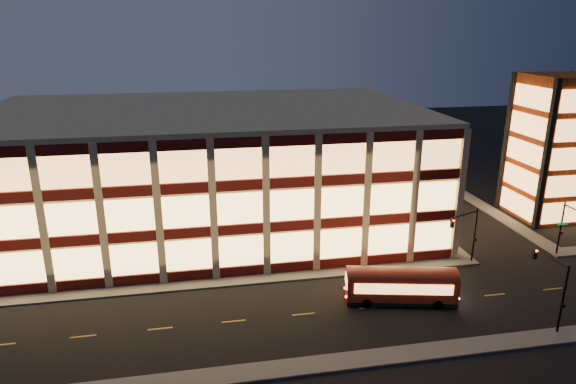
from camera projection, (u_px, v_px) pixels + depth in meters
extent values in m
plane|color=black|center=(249.00, 285.00, 48.92)|extent=(200.00, 200.00, 0.00)
cube|color=#514F4C|center=(217.00, 282.00, 49.30)|extent=(54.00, 2.00, 0.15)
cube|color=#514F4C|center=(405.00, 209.00, 68.81)|extent=(2.00, 30.00, 0.15)
cube|color=#514F4C|center=(480.00, 204.00, 70.74)|extent=(2.00, 30.00, 0.15)
cube|color=#514F4C|center=(270.00, 370.00, 36.74)|extent=(100.00, 2.00, 0.15)
cube|color=tan|center=(207.00, 169.00, 62.11)|extent=(50.00, 30.00, 14.00)
cube|color=tan|center=(204.00, 109.00, 59.86)|extent=(50.40, 30.40, 0.50)
cube|color=#470C0A|center=(216.00, 273.00, 49.95)|extent=(50.10, 0.25, 1.00)
cube|color=#FFC86B|center=(215.00, 253.00, 49.31)|extent=(49.00, 0.20, 3.00)
cube|color=#470C0A|center=(399.00, 206.00, 68.48)|extent=(0.25, 30.10, 1.00)
cube|color=#FFC86B|center=(400.00, 191.00, 67.82)|extent=(0.20, 29.00, 3.00)
cube|color=#470C0A|center=(214.00, 231.00, 48.58)|extent=(50.10, 0.25, 1.00)
cube|color=#FFC86B|center=(213.00, 210.00, 47.95)|extent=(49.00, 0.20, 3.00)
cube|color=#470C0A|center=(402.00, 174.00, 67.11)|extent=(0.25, 30.10, 1.00)
cube|color=#FFC86B|center=(403.00, 159.00, 66.46)|extent=(0.20, 29.00, 3.00)
cube|color=#470C0A|center=(212.00, 187.00, 47.22)|extent=(50.10, 0.25, 1.00)
cube|color=#FFC86B|center=(211.00, 165.00, 46.59)|extent=(49.00, 0.20, 3.00)
cube|color=#470C0A|center=(404.00, 141.00, 65.75)|extent=(0.25, 30.10, 1.00)
cube|color=#FFC86B|center=(405.00, 125.00, 65.09)|extent=(0.20, 29.00, 3.00)
cube|color=#8C3814|center=(554.00, 148.00, 64.35)|extent=(8.00, 8.00, 18.00)
cube|color=black|center=(546.00, 157.00, 59.91)|extent=(0.60, 0.60, 18.00)
cube|color=black|center=(506.00, 142.00, 67.39)|extent=(0.60, 0.60, 18.00)
cube|color=black|center=(560.00, 140.00, 68.79)|extent=(0.60, 0.60, 18.00)
cube|color=#FFA959|center=(567.00, 212.00, 62.77)|extent=(6.60, 0.16, 2.60)
cube|color=#FFA959|center=(516.00, 204.00, 65.86)|extent=(0.16, 6.60, 2.60)
cube|color=#FFA959|center=(571.00, 186.00, 61.71)|extent=(6.60, 0.16, 2.60)
cube|color=#FFA959|center=(520.00, 178.00, 64.81)|extent=(0.16, 6.60, 2.60)
cube|color=#FFA959|center=(576.00, 158.00, 60.66)|extent=(6.60, 0.16, 2.60)
cube|color=#FFA959|center=(524.00, 152.00, 63.76)|extent=(0.16, 6.60, 2.60)
cube|color=#FFA959|center=(528.00, 125.00, 62.70)|extent=(0.16, 6.60, 2.60)
cube|color=#FFA959|center=(532.00, 97.00, 61.65)|extent=(0.16, 6.60, 2.60)
cylinder|color=black|center=(474.00, 235.00, 52.85)|extent=(0.18, 0.18, 6.00)
cylinder|color=black|center=(465.00, 214.00, 51.01)|extent=(3.56, 1.63, 0.14)
cube|color=black|center=(452.00, 223.00, 50.15)|extent=(0.32, 0.32, 0.95)
sphere|color=#FF0C05|center=(453.00, 221.00, 49.89)|extent=(0.20, 0.20, 0.20)
cube|color=black|center=(475.00, 240.00, 52.79)|extent=(0.25, 0.18, 0.28)
cylinder|color=black|center=(561.00, 229.00, 54.60)|extent=(0.18, 0.18, 6.00)
cube|color=black|center=(561.00, 233.00, 54.54)|extent=(0.25, 0.18, 0.28)
cube|color=#0C7226|center=(563.00, 224.00, 54.28)|extent=(1.20, 0.06, 0.28)
cylinder|color=black|center=(563.00, 300.00, 40.42)|extent=(0.18, 0.18, 6.00)
cylinder|color=black|center=(551.00, 258.00, 41.45)|extent=(0.14, 4.00, 0.14)
cube|color=black|center=(535.00, 253.00, 43.48)|extent=(0.32, 0.32, 0.95)
sphere|color=#FF0C05|center=(537.00, 251.00, 43.22)|extent=(0.20, 0.20, 0.20)
cube|color=black|center=(564.00, 306.00, 40.36)|extent=(0.25, 0.18, 0.28)
cube|color=maroon|center=(401.00, 285.00, 45.46)|extent=(9.96, 4.47, 2.22)
cube|color=black|center=(400.00, 299.00, 45.87)|extent=(9.96, 4.47, 0.34)
cylinder|color=black|center=(367.00, 303.00, 44.93)|extent=(0.91, 0.47, 0.87)
cylinder|color=black|center=(364.00, 291.00, 46.95)|extent=(0.91, 0.47, 0.87)
cylinder|color=black|center=(438.00, 304.00, 44.72)|extent=(0.91, 0.47, 0.87)
cylinder|color=black|center=(432.00, 292.00, 46.75)|extent=(0.91, 0.47, 0.87)
cube|color=#FFA959|center=(404.00, 289.00, 44.19)|extent=(8.32, 1.91, 0.97)
cube|color=#FFA959|center=(399.00, 276.00, 46.55)|extent=(8.32, 1.91, 0.97)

